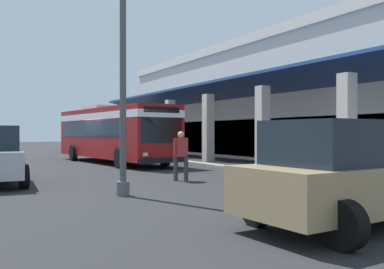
{
  "coord_description": "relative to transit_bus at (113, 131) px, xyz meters",
  "views": [
    {
      "loc": [
        23.29,
        -7.06,
        1.76
      ],
      "look_at": [
        1.54,
        5.04,
        1.63
      ],
      "focal_mm": 39.82,
      "sensor_mm": 36.0,
      "label": 1
    }
  ],
  "objects": [
    {
      "name": "parked_sedan_blue",
      "position": [
        15.32,
        1.69,
        -1.1
      ],
      "size": [
        2.8,
        4.59,
        1.47
      ],
      "color": "navy",
      "rests_on": "ground"
    },
    {
      "name": "transit_bus",
      "position": [
        0.0,
        0.0,
        0.0
      ],
      "size": [
        11.4,
        3.62,
        3.34
      ],
      "color": "maroon",
      "rests_on": "ground"
    },
    {
      "name": "curb_strip",
      "position": [
        -1.03,
        3.7,
        -1.79
      ],
      "size": [
        37.61,
        0.5,
        0.12
      ],
      "primitive_type": "cube",
      "color": "#9E998E",
      "rests_on": "ground"
    },
    {
      "name": "lot_light_pole",
      "position": [
        12.41,
        -3.87,
        2.27
      ],
      "size": [
        0.6,
        0.6,
        7.69
      ],
      "color": "#59595B",
      "rests_on": "ground"
    },
    {
      "name": "potted_palm",
      "position": [
        -9.13,
        4.99,
        -1.24
      ],
      "size": [
        1.82,
        1.74,
        2.61
      ],
      "color": "gray",
      "rests_on": "ground"
    },
    {
      "name": "ground",
      "position": [
        0.32,
        7.15,
        -1.85
      ],
      "size": [
        120.0,
        120.0,
        0.0
      ],
      "primitive_type": "plane",
      "color": "#262628"
    },
    {
      "name": "parked_suv_tan",
      "position": [
        18.15,
        -1.34,
        -0.84
      ],
      "size": [
        2.88,
        4.89,
        1.97
      ],
      "color": "#9E845B",
      "rests_on": "ground"
    },
    {
      "name": "plaza_building",
      "position": [
        -1.03,
        13.33,
        2.15
      ],
      "size": [
        31.65,
        13.38,
        8.0
      ],
      "color": "beige",
      "rests_on": "ground"
    },
    {
      "name": "pedestrian",
      "position": [
        9.96,
        -0.78,
        -0.83
      ],
      "size": [
        0.43,
        0.69,
        1.79
      ],
      "color": "#38383D",
      "rests_on": "ground"
    }
  ]
}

